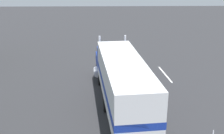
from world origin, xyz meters
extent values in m
plane|color=#2D2D30|center=(0.00, 0.00, 0.00)|extent=(120.00, 120.00, 0.00)
cube|color=silver|center=(-4.26, -3.50, 0.01)|extent=(4.38, 0.75, 0.01)
cube|color=silver|center=(1.94, -5.88, 0.01)|extent=(4.40, 0.54, 0.01)
cube|color=#193399|center=(1.56, -0.36, 1.70)|extent=(2.03, 2.66, 1.20)
cube|color=#193399|center=(-0.04, -0.52, 2.20)|extent=(1.63, 2.62, 2.20)
cube|color=silver|center=(2.49, -0.27, 1.70)|extent=(0.28, 2.10, 1.08)
cube|color=#193399|center=(1.56, -0.36, 1.76)|extent=(2.04, 2.70, 0.36)
cylinder|color=silver|center=(-0.69, 0.52, 2.80)|extent=(0.18, 0.18, 3.40)
cylinder|color=silver|center=(-0.48, -1.67, 2.80)|extent=(0.18, 0.18, 3.40)
cube|color=silver|center=(-6.36, -1.13, 2.75)|extent=(10.70, 3.60, 2.80)
cube|color=#193399|center=(-6.36, -1.13, 2.33)|extent=(10.71, 3.64, 0.44)
cylinder|color=silver|center=(0.26, 0.82, 0.95)|extent=(1.36, 0.76, 0.64)
cylinder|color=black|center=(1.75, 0.76, 0.55)|extent=(1.12, 0.40, 1.10)
cylinder|color=black|center=(1.96, -1.43, 0.55)|extent=(1.12, 0.40, 1.10)
cylinder|color=black|center=(-0.54, 0.54, 0.55)|extent=(1.12, 0.40, 1.10)
cylinder|color=black|center=(-0.33, -1.65, 0.55)|extent=(1.12, 0.40, 1.10)
cylinder|color=black|center=(-5.47, 0.06, 0.55)|extent=(1.12, 0.40, 1.10)
cylinder|color=black|center=(-5.26, -2.13, 0.55)|extent=(1.12, 0.40, 1.10)
cylinder|color=#2D3347|center=(-1.84, -3.22, 0.41)|extent=(0.18, 0.18, 0.82)
cylinder|color=#2D3347|center=(-1.69, -3.21, 0.41)|extent=(0.18, 0.18, 0.82)
cylinder|color=#A5728C|center=(-1.77, -3.22, 1.11)|extent=(0.34, 0.34, 0.58)
sphere|color=tan|center=(-1.77, -3.22, 1.51)|extent=(0.23, 0.23, 0.23)
cube|color=black|center=(-1.75, -3.42, 1.14)|extent=(0.27, 0.18, 0.36)
camera|label=1|loc=(-23.14, 0.08, 9.53)|focal=43.61mm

